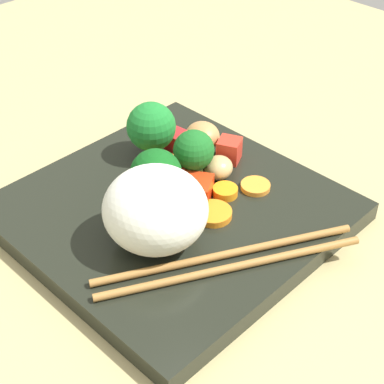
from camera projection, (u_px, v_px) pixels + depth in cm
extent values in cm
cube|color=tan|center=(174.00, 228.00, 54.22)|extent=(110.00, 110.00, 2.00)
cube|color=black|center=(173.00, 212.00, 53.09)|extent=(25.21, 25.21, 1.70)
ellipsoid|color=white|center=(155.00, 209.00, 46.89)|extent=(11.24, 11.20, 6.54)
cylinder|color=#5F9849|center=(194.00, 172.00, 54.67)|extent=(2.51, 2.56, 2.16)
sphere|color=#196121|center=(194.00, 150.00, 53.75)|extent=(3.65, 3.65, 3.65)
cylinder|color=#5EA241|center=(154.00, 148.00, 57.86)|extent=(1.21, 1.52, 1.94)
sphere|color=#1C762B|center=(151.00, 127.00, 56.55)|extent=(4.58, 4.58, 4.58)
cylinder|color=#75B151|center=(154.00, 192.00, 52.70)|extent=(2.41, 2.35, 1.76)
sphere|color=#115418|center=(156.00, 175.00, 51.35)|extent=(4.46, 4.46, 4.46)
cylinder|color=orange|center=(145.00, 171.00, 55.74)|extent=(3.40, 3.40, 0.72)
cylinder|color=orange|center=(255.00, 186.00, 54.21)|extent=(3.08, 3.08, 0.46)
cylinder|color=orange|center=(213.00, 214.00, 51.15)|extent=(4.02, 4.02, 0.59)
cylinder|color=orange|center=(225.00, 191.00, 53.39)|extent=(2.28, 2.28, 0.75)
cylinder|color=#EF9D37|center=(175.00, 163.00, 56.81)|extent=(3.09, 3.09, 0.68)
cube|color=red|center=(195.00, 189.00, 52.86)|extent=(3.81, 3.81, 1.76)
cube|color=red|center=(229.00, 150.00, 57.17)|extent=(2.68, 2.68, 2.18)
cube|color=red|center=(179.00, 143.00, 58.28)|extent=(2.49, 2.21, 2.03)
cube|color=red|center=(165.00, 175.00, 54.29)|extent=(3.08, 2.55, 1.87)
ellipsoid|color=tan|center=(197.00, 159.00, 56.33)|extent=(2.93, 3.55, 1.80)
ellipsoid|color=tan|center=(202.00, 136.00, 58.63)|extent=(4.54, 4.44, 2.64)
ellipsoid|color=tan|center=(220.00, 168.00, 54.98)|extent=(3.39, 3.50, 2.04)
cylinder|color=#A06F36|center=(232.00, 268.00, 46.14)|extent=(10.34, 18.86, 0.61)
cylinder|color=#A06F36|center=(225.00, 255.00, 47.25)|extent=(10.34, 18.86, 0.61)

